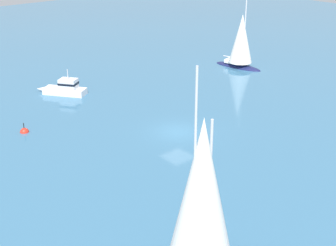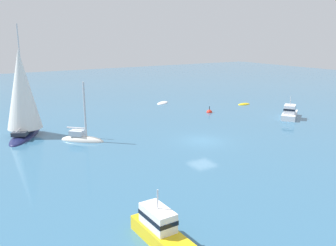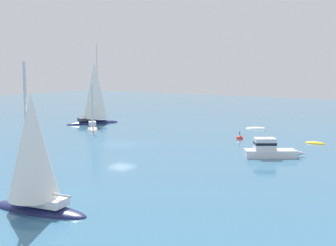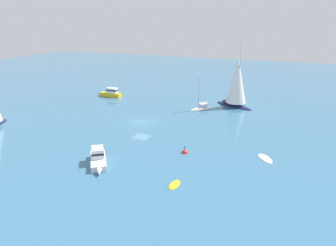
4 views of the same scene
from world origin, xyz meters
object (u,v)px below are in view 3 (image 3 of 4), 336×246
tender (315,143)px  sailboat (34,157)px  dinghy (256,129)px  cabin_cruiser (270,150)px  sloop (93,129)px  channel_buoy (240,139)px  sloop_1 (94,95)px

tender → sailboat: bearing=79.5°
dinghy → tender: bearing=-70.3°
cabin_cruiser → sloop: sloop is taller
sloop → dinghy: (13.18, -17.58, -0.18)m
sailboat → channel_buoy: bearing=-97.2°
sloop_1 → channel_buoy: size_ratio=9.41×
sailboat → tender: bearing=-111.5°
sailboat → tender: (32.48, -7.12, -3.18)m
cabin_cruiser → dinghy: (17.44, 8.63, -0.67)m
cabin_cruiser → sailboat: bearing=-138.9°
cabin_cruiser → tender: (9.81, -1.41, -0.67)m
tender → sloop_1: size_ratio=0.18×
tender → channel_buoy: channel_buoy is taller
cabin_cruiser → sloop_1: 32.23m
cabin_cruiser → tender: 9.93m
sailboat → dinghy: (40.11, 2.92, -3.18)m
dinghy → channel_buoy: bearing=-111.8°
channel_buoy → tender: bearing=-77.9°
dinghy → sloop_1: bearing=166.8°
sloop → dinghy: 21.97m
sailboat → sloop: size_ratio=1.39×
cabin_cruiser → channel_buoy: 10.54m
cabin_cruiser → sloop_1: size_ratio=0.45×
cabin_cruiser → tender: bearing=47.1°
sailboat → cabin_cruiser: 23.51m
sailboat → sloop_1: 40.69m
dinghy → channel_buoy: 9.56m
tender → dinghy: tender is taller
sloop → sailboat: bearing=-8.3°
sailboat → sloop: bearing=-61.8°
dinghy → cabin_cruiser: bearing=-96.8°
sloop → sloop_1: size_ratio=0.54×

